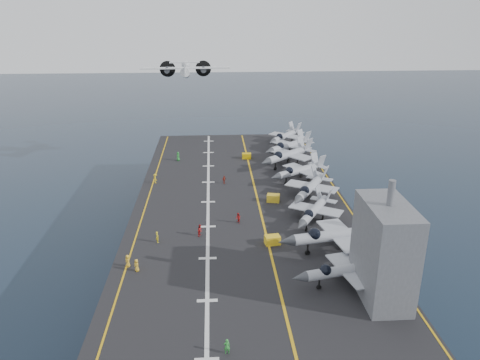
{
  "coord_description": "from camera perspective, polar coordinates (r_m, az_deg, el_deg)",
  "views": [
    {
      "loc": [
        -4.92,
        -77.55,
        43.76
      ],
      "look_at": [
        0.0,
        4.0,
        13.0
      ],
      "focal_mm": 35.0,
      "sensor_mm": 36.0,
      "label": 1
    }
  ],
  "objects": [
    {
      "name": "crew_1",
      "position": [
        71.2,
        -10.05,
        -6.86
      ],
      "size": [
        1.07,
        1.25,
        1.76
      ],
      "primitive_type": "imported",
      "color": "yellow",
      "rests_on": "flight_deck"
    },
    {
      "name": "ground",
      "position": [
        89.18,
        0.16,
        -8.75
      ],
      "size": [
        500.0,
        500.0,
        0.0
      ],
      "primitive_type": "plane",
      "color": "#142135",
      "rests_on": "ground"
    },
    {
      "name": "crew_2",
      "position": [
        72.25,
        -4.88,
        -6.11
      ],
      "size": [
        1.13,
        1.33,
        1.87
      ],
      "primitive_type": "imported",
      "color": "#B21919",
      "rests_on": "flight_deck"
    },
    {
      "name": "fighter_jet_8",
      "position": [
        118.89,
        5.56,
        5.43
      ],
      "size": [
        15.65,
        16.46,
        4.77
      ],
      "primitive_type": null,
      "color": "#959AA3",
      "rests_on": "flight_deck"
    },
    {
      "name": "fighter_jet_7",
      "position": [
        110.42,
        6.04,
        4.29
      ],
      "size": [
        17.23,
        16.63,
        5.01
      ],
      "primitive_type": null,
      "color": "#9BA3AA",
      "rests_on": "flight_deck"
    },
    {
      "name": "tow_cart_c",
      "position": [
        107.84,
        0.81,
        2.95
      ],
      "size": [
        2.12,
        1.45,
        1.23
      ],
      "primitive_type": null,
      "color": "#DBAF08",
      "rests_on": "flight_deck"
    },
    {
      "name": "crew_4",
      "position": [
        92.64,
        -1.96,
        0.05
      ],
      "size": [
        1.16,
        1.11,
        1.61
      ],
      "primitive_type": "imported",
      "color": "#A02E1F",
      "rests_on": "flight_deck"
    },
    {
      "name": "fighter_jet_6",
      "position": [
        102.99,
        5.93,
        3.18
      ],
      "size": [
        18.32,
        17.8,
        5.33
      ],
      "primitive_type": null,
      "color": "#A0ABB2",
      "rests_on": "flight_deck"
    },
    {
      "name": "flight_deck",
      "position": [
        84.65,
        0.16,
        -2.73
      ],
      "size": [
        38.0,
        92.0,
        0.4
      ],
      "primitive_type": "cube",
      "color": "black",
      "rests_on": "hull"
    },
    {
      "name": "fighter_jet_5",
      "position": [
        94.35,
        7.37,
        1.27
      ],
      "size": [
        16.25,
        14.91,
        4.69
      ],
      "primitive_type": null,
      "color": "gray",
      "rests_on": "flight_deck"
    },
    {
      "name": "fighter_jet_4",
      "position": [
        85.42,
        8.58,
        -0.82
      ],
      "size": [
        15.35,
        17.03,
        4.93
      ],
      "primitive_type": null,
      "color": "#97A1A8",
      "rests_on": "flight_deck"
    },
    {
      "name": "tow_cart_b",
      "position": [
        84.41,
        4.08,
        -2.21
      ],
      "size": [
        2.51,
        1.91,
        1.35
      ],
      "primitive_type": null,
      "color": "gold",
      "rests_on": "flight_deck"
    },
    {
      "name": "deck_edge_port",
      "position": [
        85.28,
        -11.33,
        -2.81
      ],
      "size": [
        0.25,
        90.0,
        0.02
      ],
      "primitive_type": "cube",
      "color": "gold",
      "rests_on": "flight_deck"
    },
    {
      "name": "landing_centerline",
      "position": [
        84.42,
        -3.91,
        -2.68
      ],
      "size": [
        0.5,
        90.0,
        0.02
      ],
      "primitive_type": "cube",
      "color": "silver",
      "rests_on": "flight_deck"
    },
    {
      "name": "tow_cart_a",
      "position": [
        69.93,
        3.97,
        -7.3
      ],
      "size": [
        2.4,
        1.75,
        1.33
      ],
      "primitive_type": null,
      "color": "yellow",
      "rests_on": "flight_deck"
    },
    {
      "name": "foul_line",
      "position": [
        84.79,
        2.19,
        -2.54
      ],
      "size": [
        0.35,
        90.0,
        0.02
      ],
      "primitive_type": "cube",
      "color": "gold",
      "rests_on": "flight_deck"
    },
    {
      "name": "fighter_jet_3",
      "position": [
        76.73,
        9.06,
        -3.57
      ],
      "size": [
        13.98,
        15.47,
        4.47
      ],
      "primitive_type": null,
      "color": "gray",
      "rests_on": "flight_deck"
    },
    {
      "name": "crew_3",
      "position": [
        94.3,
        -10.28,
        0.19
      ],
      "size": [
        1.19,
        1.38,
        1.93
      ],
      "primitive_type": "imported",
      "color": "yellow",
      "rests_on": "flight_deck"
    },
    {
      "name": "fighter_jet_2",
      "position": [
        68.41,
        11.68,
        -6.48
      ],
      "size": [
        17.08,
        13.0,
        5.36
      ],
      "primitive_type": null,
      "color": "#9EA7AD",
      "rests_on": "flight_deck"
    },
    {
      "name": "crew_6",
      "position": [
        50.3,
        -1.6,
        -19.61
      ],
      "size": [
        1.1,
        0.78,
        1.76
      ],
      "primitive_type": "imported",
      "color": "green",
      "rests_on": "flight_deck"
    },
    {
      "name": "crew_7",
      "position": [
        76.01,
        -0.22,
        -4.67
      ],
      "size": [
        1.11,
        1.26,
        1.76
      ],
      "primitive_type": "imported",
      "color": "#B21919",
      "rests_on": "flight_deck"
    },
    {
      "name": "fighter_jet_1",
      "position": [
        61.14,
        12.78,
        -10.56
      ],
      "size": [
        14.35,
        11.11,
        4.45
      ],
      "primitive_type": null,
      "color": "#8E959D",
      "rests_on": "flight_deck"
    },
    {
      "name": "crew_5",
      "position": [
        107.18,
        -7.55,
        2.89
      ],
      "size": [
        1.2,
        1.43,
        2.04
      ],
      "primitive_type": "imported",
      "color": "#268C33",
      "rests_on": "flight_deck"
    },
    {
      "name": "crew_8",
      "position": [
        65.88,
        -13.53,
        -9.56
      ],
      "size": [
        1.2,
        1.25,
        1.74
      ],
      "primitive_type": "imported",
      "color": "gold",
      "rests_on": "flight_deck"
    },
    {
      "name": "transport_plane",
      "position": [
        129.63,
        -6.67,
        12.8
      ],
      "size": [
        24.32,
        17.02,
        5.62
      ],
      "primitive_type": null,
      "color": "white"
    },
    {
      "name": "hull",
      "position": [
        86.84,
        0.16,
        -5.88
      ],
      "size": [
        36.0,
        90.0,
        10.0
      ],
      "primitive_type": "cube",
      "color": "#56595E",
      "rests_on": "ground"
    },
    {
      "name": "crew_0",
      "position": [
        64.59,
        -12.49,
        -10.12
      ],
      "size": [
        1.2,
        1.25,
        1.74
      ],
      "primitive_type": "imported",
      "color": "gold",
      "rests_on": "flight_deck"
    },
    {
      "name": "deck_edge_stbd",
      "position": [
        87.6,
        12.34,
        -2.24
      ],
      "size": [
        0.25,
        90.0,
        0.02
      ],
      "primitive_type": "cube",
      "color": "gold",
      "rests_on": "flight_deck"
    },
    {
      "name": "island_superstructure",
      "position": [
        57.68,
        17.3,
        -7.03
      ],
      "size": [
        5.0,
        10.0,
        15.0
      ],
      "primitive_type": null,
      "color": "#56595E",
      "rests_on": "flight_deck"
    }
  ]
}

